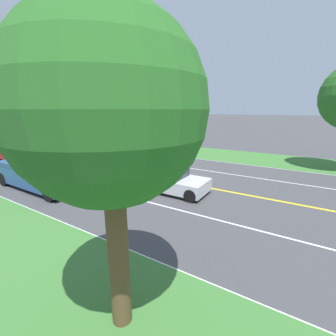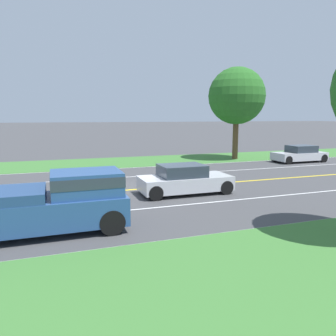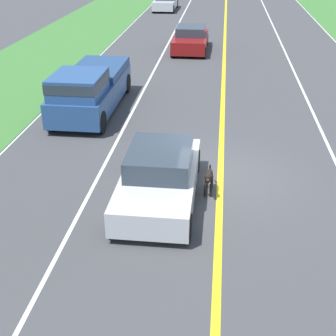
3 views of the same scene
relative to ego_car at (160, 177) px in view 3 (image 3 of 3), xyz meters
name	(u,v)px [view 3 (image 3 of 3)]	position (x,y,z in m)	size (l,w,h in m)	color
ground_plane	(220,176)	(-1.58, -1.46, -0.64)	(400.00, 400.00, 0.00)	#424244
centre_divider_line	(220,176)	(-1.58, -1.46, -0.64)	(0.18, 160.00, 0.01)	yellow
lane_dash_same_dir	(102,169)	(1.92, -1.46, -0.64)	(0.10, 160.00, 0.01)	white
ego_car	(160,177)	(0.00, 0.00, 0.00)	(1.91, 4.31, 1.38)	silver
dog	(209,177)	(-1.27, -0.38, -0.13)	(0.24, 1.16, 0.81)	black
pickup_truck	(90,88)	(3.50, -6.22, 0.32)	(2.01, 5.73, 1.89)	#284C84
car_trailing_near	(191,39)	(0.41, -16.98, -0.01)	(1.94, 4.27, 1.36)	maroon
car_trailing_mid	(165,2)	(3.70, -32.12, 0.01)	(1.85, 4.42, 1.41)	silver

